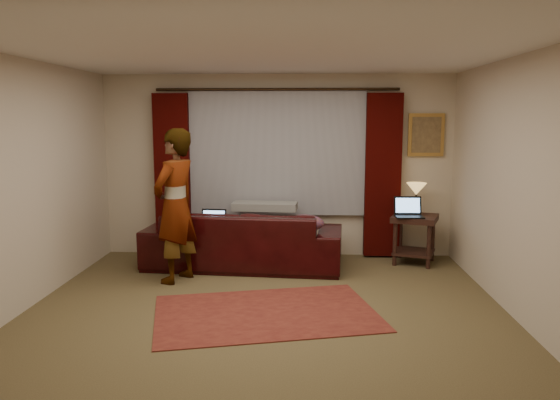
# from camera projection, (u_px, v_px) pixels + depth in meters

# --- Properties ---
(floor) EXTENTS (5.00, 5.00, 0.01)m
(floor) POSITION_uv_depth(u_px,v_px,m) (265.00, 314.00, 5.58)
(floor) COLOR brown
(floor) RESTS_ON ground
(ceiling) EXTENTS (5.00, 5.00, 0.02)m
(ceiling) POSITION_uv_depth(u_px,v_px,m) (264.00, 53.00, 5.19)
(ceiling) COLOR silver
(ceiling) RESTS_ON ground
(wall_back) EXTENTS (5.00, 0.02, 2.60)m
(wall_back) POSITION_uv_depth(u_px,v_px,m) (277.00, 166.00, 7.86)
(wall_back) COLOR beige
(wall_back) RESTS_ON ground
(wall_front) EXTENTS (5.00, 0.02, 2.60)m
(wall_front) POSITION_uv_depth(u_px,v_px,m) (230.00, 247.00, 2.92)
(wall_front) COLOR beige
(wall_front) RESTS_ON ground
(wall_left) EXTENTS (0.02, 5.00, 2.60)m
(wall_left) POSITION_uv_depth(u_px,v_px,m) (17.00, 187.00, 5.50)
(wall_left) COLOR beige
(wall_left) RESTS_ON ground
(wall_right) EXTENTS (0.02, 5.00, 2.60)m
(wall_right) POSITION_uv_depth(u_px,v_px,m) (522.00, 190.00, 5.27)
(wall_right) COLOR beige
(wall_right) RESTS_ON ground
(sheer_curtain) EXTENTS (2.50, 0.05, 1.80)m
(sheer_curtain) POSITION_uv_depth(u_px,v_px,m) (277.00, 152.00, 7.77)
(sheer_curtain) COLOR gray
(sheer_curtain) RESTS_ON wall_back
(drape_left) EXTENTS (0.50, 0.14, 2.30)m
(drape_left) POSITION_uv_depth(u_px,v_px,m) (173.00, 175.00, 7.83)
(drape_left) COLOR #2F0402
(drape_left) RESTS_ON floor
(drape_right) EXTENTS (0.50, 0.14, 2.30)m
(drape_right) POSITION_uv_depth(u_px,v_px,m) (383.00, 176.00, 7.70)
(drape_right) COLOR #2F0402
(drape_right) RESTS_ON floor
(curtain_rod) EXTENTS (0.04, 0.04, 3.40)m
(curtain_rod) POSITION_uv_depth(u_px,v_px,m) (277.00, 89.00, 7.59)
(curtain_rod) COLOR black
(curtain_rod) RESTS_ON wall_back
(picture_frame) EXTENTS (0.50, 0.04, 0.60)m
(picture_frame) POSITION_uv_depth(u_px,v_px,m) (426.00, 135.00, 7.67)
(picture_frame) COLOR #B2863E
(picture_frame) RESTS_ON wall_back
(sofa) EXTENTS (2.69, 1.33, 1.05)m
(sofa) POSITION_uv_depth(u_px,v_px,m) (244.00, 228.00, 7.30)
(sofa) COLOR black
(sofa) RESTS_ON floor
(throw_blanket) EXTENTS (0.91, 0.41, 0.10)m
(throw_blanket) POSITION_uv_depth(u_px,v_px,m) (265.00, 186.00, 7.51)
(throw_blanket) COLOR gray
(throw_blanket) RESTS_ON sofa
(clothing_pile) EXTENTS (0.53, 0.43, 0.21)m
(clothing_pile) POSITION_uv_depth(u_px,v_px,m) (305.00, 224.00, 7.03)
(clothing_pile) COLOR brown
(clothing_pile) RESTS_ON sofa
(laptop_sofa) EXTENTS (0.37, 0.40, 0.24)m
(laptop_sofa) POSITION_uv_depth(u_px,v_px,m) (211.00, 220.00, 7.20)
(laptop_sofa) COLOR black
(laptop_sofa) RESTS_ON sofa
(area_rug) EXTENTS (2.52, 1.97, 0.01)m
(area_rug) POSITION_uv_depth(u_px,v_px,m) (266.00, 313.00, 5.60)
(area_rug) COLOR maroon
(area_rug) RESTS_ON floor
(end_table) EXTENTS (0.74, 0.74, 0.67)m
(end_table) POSITION_uv_depth(u_px,v_px,m) (414.00, 239.00, 7.49)
(end_table) COLOR black
(end_table) RESTS_ON floor
(tiffany_lamp) EXTENTS (0.31, 0.31, 0.44)m
(tiffany_lamp) POSITION_uv_depth(u_px,v_px,m) (416.00, 199.00, 7.50)
(tiffany_lamp) COLOR olive
(tiffany_lamp) RESTS_ON end_table
(laptop_table) EXTENTS (0.37, 0.41, 0.27)m
(laptop_table) POSITION_uv_depth(u_px,v_px,m) (410.00, 207.00, 7.28)
(laptop_table) COLOR black
(laptop_table) RESTS_ON end_table
(person) EXTENTS (0.73, 0.73, 1.87)m
(person) POSITION_uv_depth(u_px,v_px,m) (175.00, 206.00, 6.59)
(person) COLOR gray
(person) RESTS_ON floor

